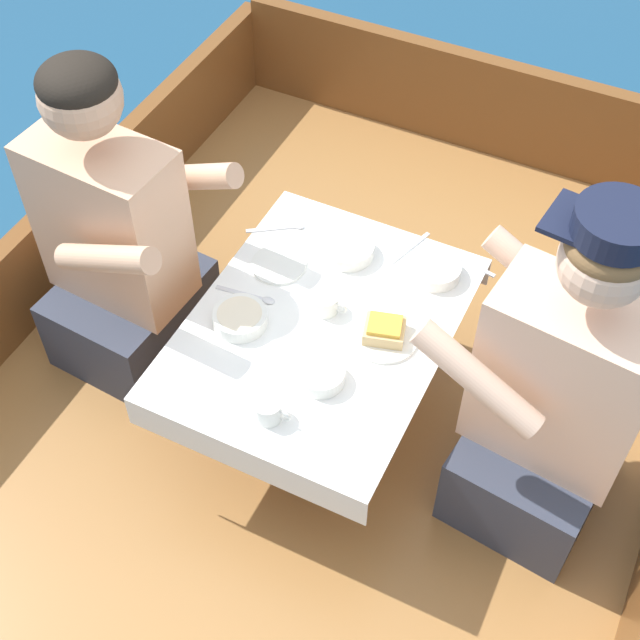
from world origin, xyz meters
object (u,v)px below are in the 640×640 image
at_px(person_starboard, 554,401).
at_px(coffee_cup_port, 325,303).
at_px(person_port, 118,247).
at_px(sandwich, 385,330).
at_px(coffee_cup_starboard, 268,410).

bearing_deg(person_starboard, coffee_cup_port, 3.35).
distance_m(person_port, sandwich, 0.81).
relative_size(person_port, person_starboard, 0.98).
bearing_deg(coffee_cup_starboard, coffee_cup_port, 94.22).
height_order(person_starboard, coffee_cup_starboard, person_starboard).
height_order(person_starboard, sandwich, person_starboard).
xyz_separation_m(person_port, sandwich, (0.80, 0.05, 0.01)).
bearing_deg(sandwich, person_starboard, -2.64).
distance_m(person_port, person_starboard, 1.27).
height_order(person_port, person_starboard, person_starboard).
bearing_deg(person_starboard, sandwich, 4.34).
bearing_deg(person_port, person_starboard, 5.42).
bearing_deg(coffee_cup_starboard, person_starboard, 28.42).
distance_m(person_starboard, coffee_cup_port, 0.64).
relative_size(person_starboard, coffee_cup_port, 10.39).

